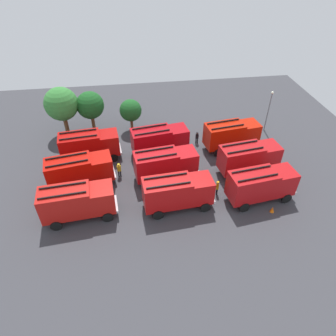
{
  "coord_description": "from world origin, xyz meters",
  "views": [
    {
      "loc": [
        -3.69,
        -26.48,
        22.81
      ],
      "look_at": [
        0.0,
        0.0,
        1.4
      ],
      "focal_mm": 32.05,
      "sensor_mm": 36.0,
      "label": 1
    }
  ],
  "objects_px": {
    "fire_truck_0": "(77,201)",
    "tree_2": "(131,111)",
    "tree_1": "(90,105)",
    "traffic_cone_0": "(272,209)",
    "firefighter_4": "(119,170)",
    "fire_truck_8": "(231,134)",
    "fire_truck_6": "(89,145)",
    "fire_truck_4": "(165,164)",
    "firefighter_3": "(217,187)",
    "fire_truck_1": "(177,192)",
    "tree_0": "(61,104)",
    "fire_truck_5": "(249,157)",
    "firefighter_1": "(104,193)",
    "traffic_cone_1": "(267,184)",
    "lamppost": "(269,108)",
    "fire_truck_2": "(261,184)",
    "fire_truck_3": "(80,170)",
    "firefighter_2": "(53,197)",
    "fire_truck_7": "(159,140)",
    "firefighter_0": "(197,137)"
  },
  "relations": [
    {
      "from": "fire_truck_0",
      "to": "tree_2",
      "type": "bearing_deg",
      "value": 64.59
    },
    {
      "from": "tree_1",
      "to": "traffic_cone_0",
      "type": "bearing_deg",
      "value": -44.8
    },
    {
      "from": "firefighter_4",
      "to": "traffic_cone_0",
      "type": "distance_m",
      "value": 17.3
    },
    {
      "from": "fire_truck_8",
      "to": "tree_1",
      "type": "height_order",
      "value": "tree_1"
    },
    {
      "from": "fire_truck_0",
      "to": "fire_truck_6",
      "type": "relative_size",
      "value": 1.0
    },
    {
      "from": "fire_truck_4",
      "to": "firefighter_3",
      "type": "height_order",
      "value": "fire_truck_4"
    },
    {
      "from": "fire_truck_8",
      "to": "tree_2",
      "type": "height_order",
      "value": "tree_2"
    },
    {
      "from": "fire_truck_1",
      "to": "tree_1",
      "type": "height_order",
      "value": "tree_1"
    },
    {
      "from": "tree_0",
      "to": "fire_truck_5",
      "type": "bearing_deg",
      "value": -27.7
    },
    {
      "from": "tree_0",
      "to": "firefighter_1",
      "type": "bearing_deg",
      "value": -68.67
    },
    {
      "from": "traffic_cone_1",
      "to": "lamppost",
      "type": "bearing_deg",
      "value": 69.59
    },
    {
      "from": "firefighter_4",
      "to": "fire_truck_8",
      "type": "bearing_deg",
      "value": 93.42
    },
    {
      "from": "traffic_cone_0",
      "to": "tree_0",
      "type": "bearing_deg",
      "value": 141.03
    },
    {
      "from": "fire_truck_5",
      "to": "firefighter_1",
      "type": "height_order",
      "value": "fire_truck_5"
    },
    {
      "from": "fire_truck_2",
      "to": "traffic_cone_1",
      "type": "relative_size",
      "value": 13.37
    },
    {
      "from": "fire_truck_3",
      "to": "firefighter_1",
      "type": "height_order",
      "value": "fire_truck_3"
    },
    {
      "from": "firefighter_2",
      "to": "fire_truck_7",
      "type": "bearing_deg",
      "value": -64.06
    },
    {
      "from": "fire_truck_2",
      "to": "fire_truck_7",
      "type": "bearing_deg",
      "value": 126.52
    },
    {
      "from": "firefighter_1",
      "to": "tree_1",
      "type": "relative_size",
      "value": 0.28
    },
    {
      "from": "fire_truck_4",
      "to": "firefighter_1",
      "type": "height_order",
      "value": "fire_truck_4"
    },
    {
      "from": "firefighter_3",
      "to": "tree_0",
      "type": "height_order",
      "value": "tree_0"
    },
    {
      "from": "traffic_cone_0",
      "to": "lamppost",
      "type": "bearing_deg",
      "value": 70.81
    },
    {
      "from": "firefighter_2",
      "to": "fire_truck_3",
      "type": "bearing_deg",
      "value": -50.85
    },
    {
      "from": "fire_truck_0",
      "to": "lamppost",
      "type": "bearing_deg",
      "value": 23.22
    },
    {
      "from": "tree_0",
      "to": "fire_truck_8",
      "type": "bearing_deg",
      "value": -16.81
    },
    {
      "from": "fire_truck_3",
      "to": "firefighter_3",
      "type": "xyz_separation_m",
      "value": [
        14.65,
        -3.58,
        -1.16
      ]
    },
    {
      "from": "fire_truck_1",
      "to": "firefighter_1",
      "type": "relative_size",
      "value": 4.52
    },
    {
      "from": "firefighter_3",
      "to": "firefighter_0",
      "type": "bearing_deg",
      "value": 101.89
    },
    {
      "from": "fire_truck_0",
      "to": "firefighter_2",
      "type": "xyz_separation_m",
      "value": [
        -2.9,
        2.19,
        -1.16
      ]
    },
    {
      "from": "fire_truck_1",
      "to": "traffic_cone_0",
      "type": "xyz_separation_m",
      "value": [
        9.57,
        -2.06,
        -1.83
      ]
    },
    {
      "from": "fire_truck_1",
      "to": "fire_truck_3",
      "type": "height_order",
      "value": "same"
    },
    {
      "from": "fire_truck_3",
      "to": "firefighter_1",
      "type": "relative_size",
      "value": 4.6
    },
    {
      "from": "fire_truck_1",
      "to": "fire_truck_8",
      "type": "height_order",
      "value": "same"
    },
    {
      "from": "fire_truck_5",
      "to": "traffic_cone_1",
      "type": "distance_m",
      "value": 3.7
    },
    {
      "from": "lamppost",
      "to": "firefighter_4",
      "type": "bearing_deg",
      "value": -159.93
    },
    {
      "from": "tree_1",
      "to": "fire_truck_2",
      "type": "bearing_deg",
      "value": -42.83
    },
    {
      "from": "tree_2",
      "to": "fire_truck_4",
      "type": "bearing_deg",
      "value": -73.36
    },
    {
      "from": "firefighter_1",
      "to": "firefighter_3",
      "type": "relative_size",
      "value": 0.92
    },
    {
      "from": "fire_truck_1",
      "to": "fire_truck_8",
      "type": "bearing_deg",
      "value": 43.79
    },
    {
      "from": "fire_truck_3",
      "to": "tree_2",
      "type": "distance_m",
      "value": 12.66
    },
    {
      "from": "firefighter_1",
      "to": "firefighter_3",
      "type": "xyz_separation_m",
      "value": [
        12.12,
        -0.89,
        0.09
      ]
    },
    {
      "from": "firefighter_3",
      "to": "firefighter_4",
      "type": "distance_m",
      "value": 11.37
    },
    {
      "from": "fire_truck_0",
      "to": "fire_truck_4",
      "type": "relative_size",
      "value": 0.99
    },
    {
      "from": "firefighter_0",
      "to": "firefighter_1",
      "type": "xyz_separation_m",
      "value": [
        -12.07,
        -9.16,
        -0.07
      ]
    },
    {
      "from": "fire_truck_1",
      "to": "traffic_cone_0",
      "type": "relative_size",
      "value": 11.41
    },
    {
      "from": "fire_truck_8",
      "to": "firefighter_1",
      "type": "height_order",
      "value": "fire_truck_8"
    },
    {
      "from": "fire_truck_2",
      "to": "tree_1",
      "type": "relative_size",
      "value": 1.28
    },
    {
      "from": "firefighter_3",
      "to": "traffic_cone_0",
      "type": "distance_m",
      "value": 6.02
    },
    {
      "from": "fire_truck_6",
      "to": "firefighter_0",
      "type": "distance_m",
      "value": 14.0
    },
    {
      "from": "fire_truck_3",
      "to": "fire_truck_5",
      "type": "bearing_deg",
      "value": -10.47
    }
  ]
}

